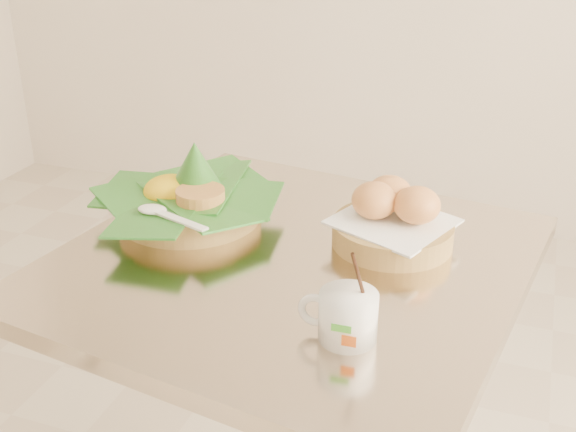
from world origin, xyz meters
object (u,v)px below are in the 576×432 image
(cafe_table, at_px, (291,369))
(coffee_mug, at_px, (346,315))
(rice_basket, at_px, (189,196))
(bread_basket, at_px, (393,220))

(cafe_table, height_order, coffee_mug, coffee_mug)
(coffee_mug, bearing_deg, rice_basket, 143.71)
(cafe_table, relative_size, bread_basket, 3.68)
(cafe_table, distance_m, rice_basket, 0.35)
(rice_basket, height_order, bread_basket, rice_basket)
(coffee_mug, bearing_deg, cafe_table, 127.18)
(cafe_table, distance_m, coffee_mug, 0.35)
(bread_basket, height_order, coffee_mug, coffee_mug)
(rice_basket, bearing_deg, coffee_mug, -36.29)
(rice_basket, height_order, coffee_mug, rice_basket)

